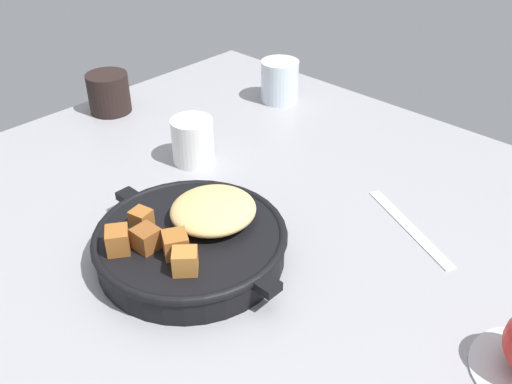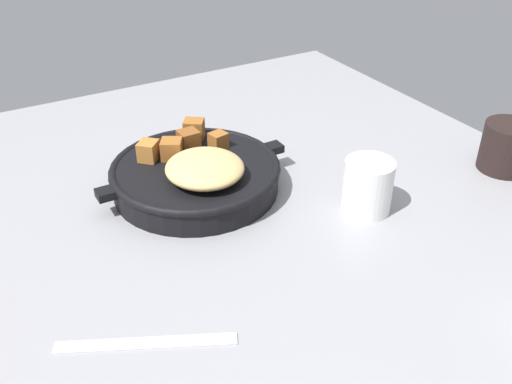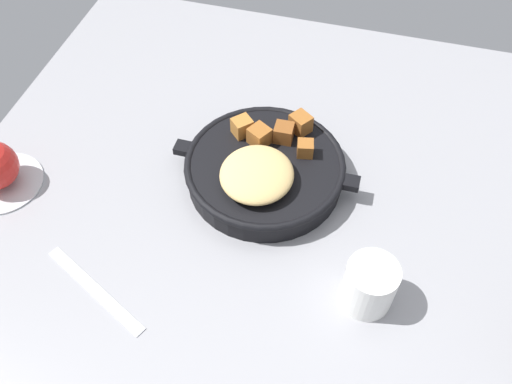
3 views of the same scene
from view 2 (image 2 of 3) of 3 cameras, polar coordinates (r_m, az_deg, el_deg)
ground_plane at (r=81.67cm, az=-2.25°, el=-2.44°), size 98.98×101.64×2.40cm
cast_iron_skillet at (r=84.18cm, az=-5.94°, el=1.84°), size 29.21×24.87×7.27cm
butter_knife at (r=62.76cm, az=-10.82°, el=-14.45°), size 17.72×9.70×0.36cm
white_creamer_pitcher at (r=80.45cm, az=11.00°, el=0.56°), size 6.84×6.84×7.56cm
coffee_mug_dark at (r=97.10cm, az=23.62°, el=4.11°), size 7.89×7.89×7.56cm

